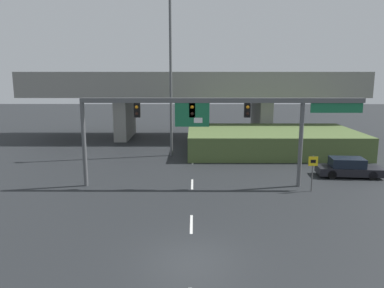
{
  "coord_description": "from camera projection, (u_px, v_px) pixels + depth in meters",
  "views": [
    {
      "loc": [
        0.14,
        -14.25,
        7.5
      ],
      "look_at": [
        0.0,
        8.68,
        3.19
      ],
      "focal_mm": 35.0,
      "sensor_mm": 36.0,
      "label": 1
    }
  ],
  "objects": [
    {
      "name": "highway_light_pole_near",
      "position": [
        171.0,
        70.0,
        33.43
      ],
      "size": [
        0.7,
        0.36,
        14.97
      ],
      "color": "#515456",
      "rests_on": "ground"
    },
    {
      "name": "overpass_bridge",
      "position": [
        193.0,
        92.0,
        43.82
      ],
      "size": [
        38.06,
        8.89,
        7.7
      ],
      "color": "gray",
      "rests_on": "ground"
    },
    {
      "name": "parked_sedan_near_right",
      "position": [
        348.0,
        168.0,
        27.65
      ],
      "size": [
        4.71,
        2.15,
        1.4
      ],
      "rotation": [
        0.0,
        0.0,
        -0.09
      ],
      "color": "black",
      "rests_on": "ground"
    },
    {
      "name": "lane_markings",
      "position": [
        192.0,
        171.0,
        29.24
      ],
      "size": [
        0.14,
        37.21,
        0.01
      ],
      "color": "silver",
      "rests_on": "ground"
    },
    {
      "name": "grass_embankment",
      "position": [
        271.0,
        141.0,
        36.46
      ],
      "size": [
        16.13,
        9.74,
        2.13
      ],
      "color": "#4C6033",
      "rests_on": "ground"
    },
    {
      "name": "ground_plane",
      "position": [
        191.0,
        259.0,
        15.4
      ],
      "size": [
        160.0,
        160.0,
        0.0
      ],
      "primitive_type": "plane",
      "color": "black"
    },
    {
      "name": "speed_limit_sign",
      "position": [
        313.0,
        168.0,
        23.98
      ],
      "size": [
        0.6,
        0.11,
        2.35
      ],
      "color": "#4C4C4C",
      "rests_on": "ground"
    },
    {
      "name": "signal_gantry",
      "position": [
        214.0,
        114.0,
        24.5
      ],
      "size": [
        18.58,
        0.44,
        5.96
      ],
      "color": "#515456",
      "rests_on": "ground"
    }
  ]
}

